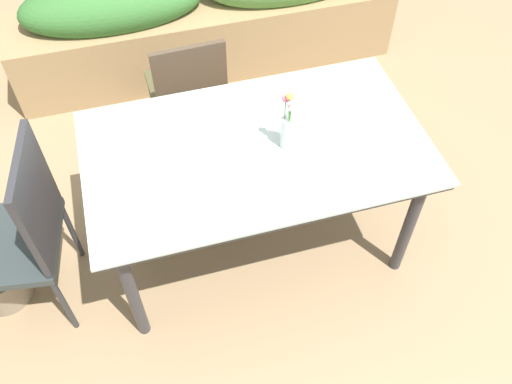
{
  "coord_description": "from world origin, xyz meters",
  "views": [
    {
      "loc": [
        -0.4,
        -1.63,
        2.56
      ],
      "look_at": [
        0.07,
        0.03,
        0.44
      ],
      "focal_mm": 38.63,
      "sensor_mm": 36.0,
      "label": 1
    }
  ],
  "objects_px": {
    "flower_vase": "(288,127)",
    "chair_far_side": "(188,88)",
    "chair_end_left": "(21,230)",
    "dining_table": "(256,158)",
    "planter_box": "(207,17)"
  },
  "relations": [
    {
      "from": "chair_end_left",
      "to": "flower_vase",
      "type": "distance_m",
      "value": 1.28
    },
    {
      "from": "dining_table",
      "to": "chair_far_side",
      "type": "bearing_deg",
      "value": 102.7
    },
    {
      "from": "flower_vase",
      "to": "chair_far_side",
      "type": "bearing_deg",
      "value": 111.02
    },
    {
      "from": "chair_far_side",
      "to": "flower_vase",
      "type": "relative_size",
      "value": 2.77
    },
    {
      "from": "dining_table",
      "to": "planter_box",
      "type": "distance_m",
      "value": 1.67
    },
    {
      "from": "chair_far_side",
      "to": "flower_vase",
      "type": "height_order",
      "value": "flower_vase"
    },
    {
      "from": "chair_far_side",
      "to": "planter_box",
      "type": "distance_m",
      "value": 0.9
    },
    {
      "from": "chair_far_side",
      "to": "planter_box",
      "type": "relative_size",
      "value": 0.33
    },
    {
      "from": "flower_vase",
      "to": "chair_end_left",
      "type": "bearing_deg",
      "value": 179.13
    },
    {
      "from": "dining_table",
      "to": "flower_vase",
      "type": "distance_m",
      "value": 0.24
    },
    {
      "from": "planter_box",
      "to": "flower_vase",
      "type": "bearing_deg",
      "value": -89.02
    },
    {
      "from": "chair_end_left",
      "to": "flower_vase",
      "type": "height_order",
      "value": "flower_vase"
    },
    {
      "from": "chair_end_left",
      "to": "planter_box",
      "type": "height_order",
      "value": "chair_end_left"
    },
    {
      "from": "dining_table",
      "to": "chair_end_left",
      "type": "bearing_deg",
      "value": -179.31
    },
    {
      "from": "chair_end_left",
      "to": "flower_vase",
      "type": "relative_size",
      "value": 3.21
    }
  ]
}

